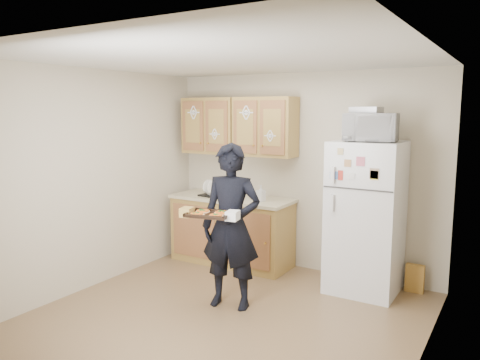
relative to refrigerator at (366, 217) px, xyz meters
name	(u,v)px	position (x,y,z in m)	size (l,w,h in m)	color
floor	(225,318)	(-0.95, -1.43, -0.85)	(3.60, 3.60, 0.00)	brown
ceiling	(224,58)	(-0.95, -1.43, 1.65)	(3.60, 3.60, 0.00)	silver
wall_back	(301,172)	(-0.95, 0.37, 0.40)	(3.60, 0.04, 2.50)	#BBAF97
wall_front	(67,237)	(-0.95, -3.23, 0.40)	(3.60, 0.04, 2.50)	#BBAF97
wall_left	(93,179)	(-2.75, -1.43, 0.40)	(0.04, 3.60, 2.50)	#BBAF97
wall_right	(425,215)	(0.85, -1.43, 0.40)	(0.04, 3.60, 2.50)	#BBAF97
refrigerator	(366,217)	(0.00, 0.00, 0.00)	(0.75, 0.70, 1.70)	silver
base_cabinet	(232,231)	(-1.80, 0.05, -0.42)	(1.60, 0.60, 0.86)	olive
countertop	(232,198)	(-1.80, 0.05, 0.03)	(1.64, 0.64, 0.04)	beige
upper_cab_left	(212,126)	(-2.20, 0.18, 0.98)	(0.80, 0.33, 0.75)	olive
upper_cab_right	(265,127)	(-1.38, 0.18, 0.98)	(0.80, 0.33, 0.75)	olive
cereal_box	(415,278)	(0.52, 0.24, -0.69)	(0.20, 0.07, 0.32)	gold
person	(231,226)	(-1.06, -1.14, 0.00)	(0.62, 0.41, 1.71)	black
baking_tray	(209,215)	(-1.12, -1.43, 0.17)	(0.42, 0.31, 0.04)	black
pizza_front_left	(197,214)	(-1.20, -1.52, 0.19)	(0.14, 0.14, 0.02)	#D95E1B
pizza_front_right	(216,215)	(-1.01, -1.48, 0.19)	(0.14, 0.14, 0.02)	#D95E1B
pizza_back_left	(203,211)	(-1.23, -1.39, 0.19)	(0.14, 0.14, 0.02)	#D95E1B
pizza_back_right	(221,212)	(-1.04, -1.34, 0.19)	(0.14, 0.14, 0.02)	#D95E1B
microwave	(371,127)	(0.03, -0.05, 1.00)	(0.55, 0.37, 0.30)	silver
foil_pan	(366,110)	(-0.03, -0.02, 1.19)	(0.31, 0.22, 0.07)	#B5B6BC
dish_rack	(214,191)	(-2.03, -0.03, 0.12)	(0.35, 0.27, 0.14)	black
bowl	(213,193)	(-2.04, -0.03, 0.10)	(0.23, 0.23, 0.06)	white
soap_bottle	(261,193)	(-1.33, -0.01, 0.15)	(0.09, 0.09, 0.20)	silver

